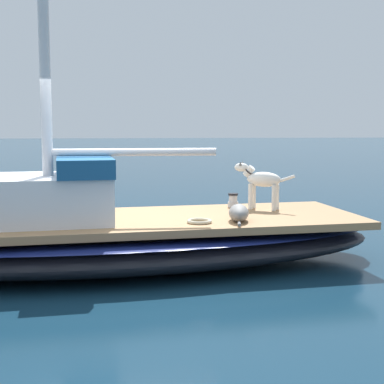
# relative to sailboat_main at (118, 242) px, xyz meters

# --- Properties ---
(ground_plane) EXTENTS (120.00, 120.00, 0.00)m
(ground_plane) POSITION_rel_sailboat_main_xyz_m (0.00, 0.00, -0.34)
(ground_plane) COLOR #143347
(sailboat_main) EXTENTS (3.39, 7.49, 0.66)m
(sailboat_main) POSITION_rel_sailboat_main_xyz_m (0.00, 0.00, 0.00)
(sailboat_main) COLOR black
(sailboat_main) RESTS_ON ground
(cabin_house) EXTENTS (1.66, 2.38, 0.84)m
(cabin_house) POSITION_rel_sailboat_main_xyz_m (-0.15, 1.11, 0.67)
(cabin_house) COLOR silver
(cabin_house) RESTS_ON sailboat_main
(dog_white) EXTENTS (0.55, 0.85, 0.70)m
(dog_white) POSITION_rel_sailboat_main_xyz_m (0.69, -2.09, 0.75)
(dog_white) COLOR silver
(dog_white) RESTS_ON sailboat_main
(dog_grey) EXTENTS (0.95, 0.35, 0.22)m
(dog_grey) POSITION_rel_sailboat_main_xyz_m (-0.30, -1.59, 0.43)
(dog_grey) COLOR gray
(dog_grey) RESTS_ON sailboat_main
(deck_winch) EXTENTS (0.16, 0.16, 0.21)m
(deck_winch) POSITION_rel_sailboat_main_xyz_m (0.94, -1.72, 0.42)
(deck_winch) COLOR #B7B7BC
(deck_winch) RESTS_ON sailboat_main
(coiled_rope) EXTENTS (0.32, 0.32, 0.04)m
(coiled_rope) POSITION_rel_sailboat_main_xyz_m (-0.44, -1.06, 0.35)
(coiled_rope) COLOR beige
(coiled_rope) RESTS_ON sailboat_main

